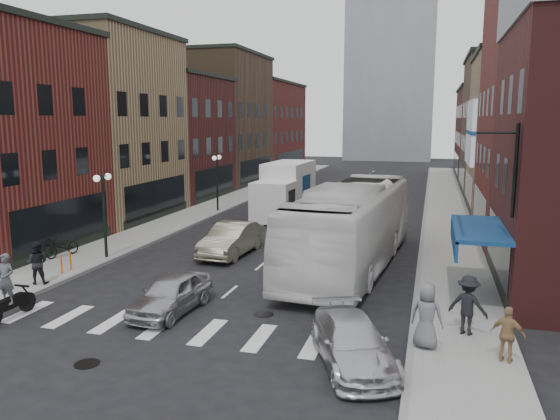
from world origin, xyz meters
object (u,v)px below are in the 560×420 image
Objects in this scene: motorcycle_rider at (8,289)px; ped_left_solo at (37,263)px; parked_bicycle at (63,246)px; billboard_sign at (473,135)px; box_truck at (285,190)px; ped_right_c at (427,316)px; streetlamp_far at (217,172)px; transit_bus at (352,226)px; streetlamp_near at (104,200)px; sedan_left_far at (231,239)px; curb_car at (352,342)px; bike_rack at (66,263)px; ped_right_a at (468,305)px; ped_right_b at (508,335)px; sedan_left_near at (171,294)px.

ped_left_solo is at bearing 115.28° from motorcycle_rider.
motorcycle_rider is 1.23× the size of parked_bicycle.
box_truck is at bearing 122.00° from billboard_sign.
ped_right_c is (-1.19, -3.19, -5.04)m from billboard_sign.
streetlamp_far is 16.61m from transit_bus.
streetlamp_near is 0.86× the size of sedan_left_far.
bike_rack is at bearing 135.27° from curb_car.
curb_car reaches higher than parked_bicycle.
curb_car is 4.15m from ped_right_a.
ped_right_c is at bearing 151.77° from ped_left_solo.
streetlamp_far reaches higher than parked_bicycle.
ped_right_c is (3.38, -8.67, -0.80)m from transit_bus.
transit_bus is 7.45× the size of ped_right_a.
box_truck is 1.76× the size of sedan_left_far.
billboard_sign is 5.39m from ped_right_a.
ped_right_b is at bearing 136.38° from ped_right_a.
ped_right_c reaches higher than ped_right_a.
streetlamp_near reaches higher than sedan_left_far.
sedan_left_far is at bearing 102.80° from curb_car.
ped_right_a is (4.57, -7.30, -0.83)m from transit_bus.
motorcycle_rider is at bearing -50.39° from parked_bicycle.
streetlamp_near is at bearing -5.32° from ped_right_b.
billboard_sign is 17.14m from bike_rack.
ped_right_c is at bearing 12.96° from curb_car.
streetlamp_far is at bearing 96.22° from parked_bicycle.
ped_right_a reaches higher than sedan_left_far.
bike_rack is at bearing -90.69° from streetlamp_far.
streetlamp_far reaches higher than sedan_left_near.
curb_car is 2.37× the size of parked_bicycle.
transit_bus is (11.62, 4.68, 1.35)m from bike_rack.
ped_right_a is at bearing -53.23° from transit_bus.
parked_bicycle is (-3.44, 7.30, -0.43)m from motorcycle_rider.
streetlamp_far is at bearing -33.84° from ped_right_b.
streetlamp_near is at bearing -165.43° from transit_bus.
bike_rack is 0.09× the size of box_truck.
streetlamp_near is at bearing -90.00° from streetlamp_far.
motorcycle_rider is 14.01m from transit_bus.
streetlamp_far is (0.00, 14.00, 0.00)m from streetlamp_near.
streetlamp_near reaches higher than box_truck.
streetlamp_near reaches higher than ped_right_a.
parked_bicycle is 1.01× the size of ped_right_a.
ped_right_a reaches higher than parked_bicycle.
sedan_left_far is 13.21m from ped_right_a.
sedan_left_far is at bearing -64.82° from streetlamp_far.
billboard_sign reaches higher than sedan_left_near.
bike_rack is at bearing -1.29° from ped_right_c.
sedan_left_near is 2.53× the size of ped_right_b.
ped_right_b is at bearing -9.13° from curb_car.
motorcycle_rider is at bearing -86.37° from streetlamp_far.
parked_bicycle is 17.98m from ped_right_c.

